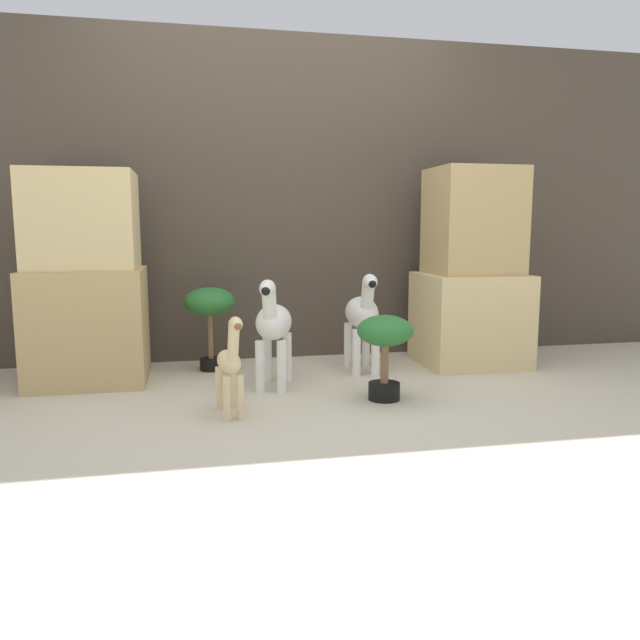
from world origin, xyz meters
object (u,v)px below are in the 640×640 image
(zebra_right, at_px, (362,315))
(potted_palm_front, at_px, (385,341))
(zebra_left, at_px, (273,325))
(potted_palm_back, at_px, (210,307))
(giraffe_figurine, at_px, (230,364))

(zebra_right, height_order, potted_palm_front, zebra_right)
(zebra_right, height_order, zebra_left, same)
(potted_palm_front, bearing_deg, zebra_right, 84.70)
(zebra_right, xyz_separation_m, potted_palm_back, (-0.94, 0.23, 0.05))
(potted_palm_back, bearing_deg, zebra_left, -56.48)
(zebra_right, distance_m, potted_palm_front, 0.67)
(giraffe_figurine, bearing_deg, zebra_left, 61.29)
(zebra_right, relative_size, zebra_left, 1.00)
(zebra_left, relative_size, potted_palm_back, 1.19)
(zebra_right, relative_size, potted_palm_front, 1.40)
(zebra_right, bearing_deg, potted_palm_back, 166.40)
(zebra_left, height_order, giraffe_figurine, zebra_left)
(zebra_right, xyz_separation_m, zebra_left, (-0.61, -0.28, 0.00))
(zebra_left, distance_m, giraffe_figurine, 0.59)
(zebra_right, xyz_separation_m, potted_palm_front, (-0.06, -0.67, -0.04))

